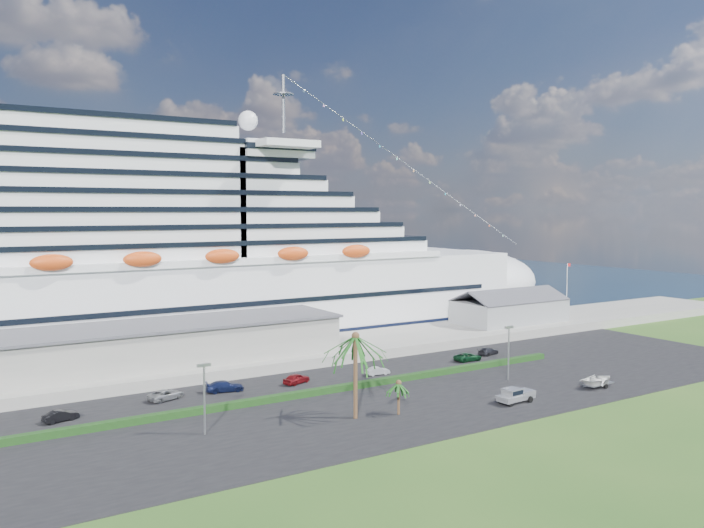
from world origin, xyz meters
TOP-DOWN VIEW (x-y plane):
  - ground at (0.00, 0.00)m, footprint 420.00×420.00m
  - asphalt_lot at (0.00, 11.00)m, footprint 140.00×38.00m
  - wharf at (0.00, 40.00)m, footprint 240.00×20.00m
  - water at (0.00, 130.00)m, footprint 420.00×160.00m
  - cruise_ship at (-21.53, 64.00)m, footprint 191.00×38.00m
  - terminal_building at (-25.00, 40.00)m, footprint 61.00×15.00m
  - port_shed at (52.00, 40.00)m, footprint 24.00×12.31m
  - flagpole at (70.04, 40.00)m, footprint 1.08×0.16m
  - hedge at (-8.00, 16.00)m, footprint 88.00×1.10m
  - lamp_post_left at (-28.00, 8.00)m, footprint 1.60×0.35m
  - lamp_post_right at (20.00, 8.00)m, footprint 1.60×0.35m
  - palm_tall at (-10.00, 4.00)m, footprint 8.82×8.82m
  - palm_short at (-4.50, 2.50)m, footprint 3.53×3.53m
  - parked_car_1 at (-41.32, 22.00)m, footprint 4.43×2.50m
  - parked_car_2 at (-27.51, 24.71)m, footprint 5.57×3.90m
  - parked_car_3 at (-19.15, 24.47)m, footprint 5.68×3.15m
  - parked_car_4 at (-8.40, 23.07)m, footprint 4.84×3.24m
  - parked_car_5 at (4.95, 21.18)m, footprint 3.94×1.73m
  - parked_car_6 at (23.70, 21.28)m, footprint 5.12×2.53m
  - parked_car_7 at (30.09, 23.13)m, footprint 4.92×2.86m
  - pickup_truck at (11.92, -1.51)m, footprint 5.84×2.54m
  - boat_trailer at (27.95, -2.25)m, footprint 6.26×4.15m

SIDE VIEW (x-z plane):
  - ground at x=0.00m, z-range 0.00..0.00m
  - water at x=0.00m, z-range 0.00..0.02m
  - asphalt_lot at x=0.00m, z-range 0.00..0.12m
  - hedge at x=-8.00m, z-range 0.12..1.02m
  - parked_car_5 at x=4.95m, z-range 0.12..1.38m
  - parked_car_7 at x=30.09m, z-range 0.12..1.46m
  - parked_car_1 at x=-41.32m, z-range 0.12..1.50m
  - parked_car_6 at x=23.70m, z-range 0.12..1.52m
  - parked_car_2 at x=-27.51m, z-range 0.12..1.53m
  - parked_car_4 at x=-8.40m, z-range 0.12..1.65m
  - parked_car_3 at x=-19.15m, z-range 0.12..1.68m
  - wharf at x=0.00m, z-range 0.00..1.80m
  - pickup_truck at x=11.92m, z-range 0.22..2.23m
  - boat_trailer at x=27.95m, z-range 0.41..2.20m
  - palm_short at x=-4.50m, z-range 1.38..5.95m
  - port_shed at x=52.00m, z-range 0.71..8.08m
  - terminal_building at x=-25.00m, z-range 1.86..8.16m
  - lamp_post_left at x=-28.00m, z-range 1.21..9.48m
  - lamp_post_right at x=20.00m, z-range 1.21..9.48m
  - flagpole at x=70.04m, z-range 2.27..14.27m
  - palm_tall at x=-10.00m, z-range 3.64..14.77m
  - cruise_ship at x=-21.53m, z-range -10.31..43.69m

